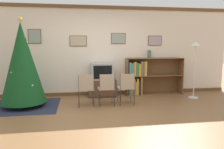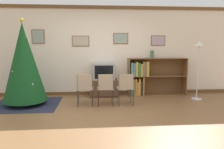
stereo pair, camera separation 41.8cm
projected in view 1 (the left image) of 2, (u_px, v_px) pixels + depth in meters
name	position (u px, v px, depth m)	size (l,w,h in m)	color
ground_plane	(107.00, 116.00, 4.74)	(24.00, 24.00, 0.00)	brown
wall_back	(98.00, 51.00, 6.67)	(8.43, 0.11, 2.70)	silver
area_rug	(25.00, 106.00, 5.49)	(1.68, 1.57, 0.01)	#23283D
christmas_tree	(22.00, 63.00, 5.35)	(1.09, 1.09, 2.19)	maroon
tv_console	(102.00, 88.00, 6.53)	(0.83, 0.46, 0.51)	#412A1A
television	(102.00, 71.00, 6.46)	(0.65, 0.45, 0.49)	#9E9E99
folding_chair_left	(86.00, 88.00, 5.39)	(0.40, 0.40, 0.82)	tan
folding_chair_center	(107.00, 87.00, 5.47)	(0.40, 0.40, 0.82)	tan
folding_chair_right	(127.00, 87.00, 5.55)	(0.40, 0.40, 0.82)	tan
bookshelf	(144.00, 77.00, 6.76)	(1.78, 0.36, 1.14)	brown
vase	(149.00, 54.00, 6.72)	(0.11, 0.11, 0.24)	#47664C
standing_lamp	(195.00, 55.00, 6.22)	(0.28, 0.28, 1.63)	silver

